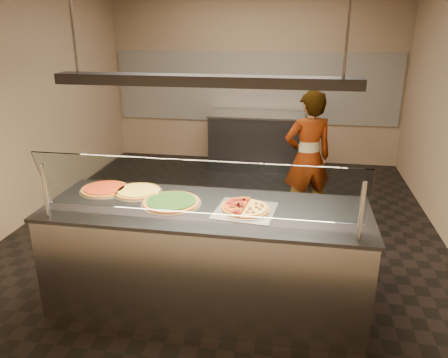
% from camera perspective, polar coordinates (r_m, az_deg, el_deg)
% --- Properties ---
extents(ground, '(5.00, 6.00, 0.02)m').
position_cam_1_polar(ground, '(5.27, 0.19, -6.92)').
color(ground, black).
rests_on(ground, ground).
extents(wall_back, '(5.00, 0.02, 3.00)m').
position_cam_1_polar(wall_back, '(7.75, 4.06, 13.32)').
color(wall_back, '#937A5F').
rests_on(wall_back, ground).
extents(wall_front, '(5.00, 0.02, 3.00)m').
position_cam_1_polar(wall_front, '(2.01, -14.43, -6.06)').
color(wall_front, '#937A5F').
rests_on(wall_front, ground).
extents(wall_left, '(0.02, 6.00, 3.00)m').
position_cam_1_polar(wall_left, '(5.77, -25.57, 9.30)').
color(wall_left, '#937A5F').
rests_on(wall_left, ground).
extents(tile_band, '(4.90, 0.02, 1.20)m').
position_cam_1_polar(tile_band, '(7.74, 4.00, 11.83)').
color(tile_band, silver).
rests_on(tile_band, wall_back).
extents(serving_counter, '(2.67, 0.94, 0.93)m').
position_cam_1_polar(serving_counter, '(3.79, -2.27, -10.16)').
color(serving_counter, '#B7B7BC').
rests_on(serving_counter, ground).
extents(sneeze_guard, '(2.43, 0.18, 0.54)m').
position_cam_1_polar(sneeze_guard, '(3.16, -3.75, -1.21)').
color(sneeze_guard, '#B7B7BC').
rests_on(sneeze_guard, serving_counter).
extents(perforated_tray, '(0.52, 0.52, 0.01)m').
position_cam_1_polar(perforated_tray, '(3.52, 2.77, -4.06)').
color(perforated_tray, silver).
rests_on(perforated_tray, serving_counter).
extents(half_pizza_pepperoni, '(0.23, 0.41, 0.05)m').
position_cam_1_polar(half_pizza_pepperoni, '(3.52, 1.29, -3.53)').
color(half_pizza_pepperoni, brown).
rests_on(half_pizza_pepperoni, perforated_tray).
extents(half_pizza_sausage, '(0.23, 0.41, 0.04)m').
position_cam_1_polar(half_pizza_sausage, '(3.50, 4.34, -3.87)').
color(half_pizza_sausage, brown).
rests_on(half_pizza_sausage, perforated_tray).
extents(pizza_spinach, '(0.50, 0.50, 0.03)m').
position_cam_1_polar(pizza_spinach, '(3.67, -6.87, -2.98)').
color(pizza_spinach, silver).
rests_on(pizza_spinach, serving_counter).
extents(pizza_cheese, '(0.44, 0.44, 0.03)m').
position_cam_1_polar(pizza_cheese, '(3.96, -11.17, -1.54)').
color(pizza_cheese, silver).
rests_on(pizza_cheese, serving_counter).
extents(pizza_tomato, '(0.44, 0.44, 0.03)m').
position_cam_1_polar(pizza_tomato, '(4.08, -15.31, -1.22)').
color(pizza_tomato, silver).
rests_on(pizza_tomato, serving_counter).
extents(pizza_spatula, '(0.19, 0.23, 0.02)m').
position_cam_1_polar(pizza_spatula, '(3.81, -8.31, -1.99)').
color(pizza_spatula, '#B7B7BC').
rests_on(pizza_spatula, pizza_spinach).
extents(prep_table, '(1.58, 0.74, 0.93)m').
position_cam_1_polar(prep_table, '(7.47, 4.25, 5.02)').
color(prep_table, '#37373C').
rests_on(prep_table, ground).
extents(worker, '(0.70, 0.58, 1.64)m').
position_cam_1_polar(worker, '(5.36, 10.88, 2.70)').
color(worker, '#3F3C46').
rests_on(worker, ground).
extents(heat_lamp_housing, '(2.30, 0.18, 0.08)m').
position_cam_1_polar(heat_lamp_housing, '(3.31, -2.63, 12.70)').
color(heat_lamp_housing, '#37373C').
rests_on(heat_lamp_housing, ceiling).
extents(lamp_rod_left, '(0.02, 0.02, 1.01)m').
position_cam_1_polar(lamp_rod_left, '(3.64, -19.46, 20.91)').
color(lamp_rod_left, '#B7B7BC').
rests_on(lamp_rod_left, ceiling).
extents(lamp_rod_right, '(0.02, 0.02, 1.01)m').
position_cam_1_polar(lamp_rod_right, '(3.23, 16.18, 21.52)').
color(lamp_rod_right, '#B7B7BC').
rests_on(lamp_rod_right, ceiling).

